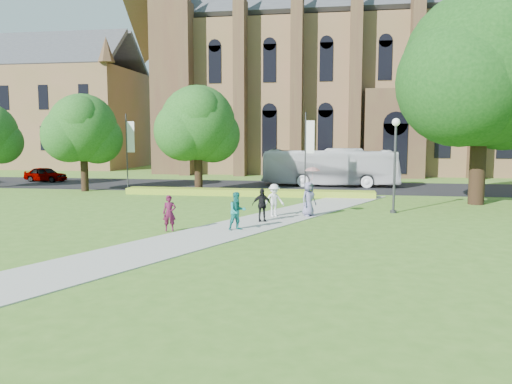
% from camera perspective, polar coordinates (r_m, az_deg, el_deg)
% --- Properties ---
extents(ground, '(160.00, 160.00, 0.00)m').
position_cam_1_polar(ground, '(22.74, -1.98, -4.41)').
color(ground, '#417122').
rests_on(ground, ground).
extents(road, '(160.00, 10.00, 0.02)m').
position_cam_1_polar(road, '(42.35, 3.33, 0.63)').
color(road, black).
rests_on(road, ground).
extents(footpath, '(15.58, 28.54, 0.04)m').
position_cam_1_polar(footpath, '(23.70, -1.51, -3.91)').
color(footpath, '#B2B2A8').
rests_on(footpath, ground).
extents(flower_hedge, '(18.00, 1.40, 0.45)m').
position_cam_1_polar(flower_hedge, '(35.91, -0.98, -0.05)').
color(flower_hedge, '#CDD42A').
rests_on(flower_hedge, ground).
extents(cathedral, '(52.60, 18.25, 28.00)m').
position_cam_1_polar(cathedral, '(62.49, 14.86, 14.22)').
color(cathedral, brown).
rests_on(cathedral, ground).
extents(building_west, '(22.00, 14.00, 18.30)m').
position_cam_1_polar(building_west, '(74.71, -21.94, 9.75)').
color(building_west, brown).
rests_on(building_west, ground).
extents(streetlamp, '(0.44, 0.44, 5.24)m').
position_cam_1_polar(streetlamp, '(28.59, 15.61, 4.23)').
color(streetlamp, '#38383D').
rests_on(streetlamp, ground).
extents(large_tree, '(9.60, 9.60, 13.20)m').
position_cam_1_polar(large_tree, '(34.25, 24.45, 12.72)').
color(large_tree, '#332114').
rests_on(large_tree, ground).
extents(street_tree_0, '(5.20, 5.20, 7.50)m').
position_cam_1_polar(street_tree_0, '(40.81, -19.18, 6.91)').
color(street_tree_0, '#332114').
rests_on(street_tree_0, ground).
extents(street_tree_1, '(5.60, 5.60, 8.05)m').
position_cam_1_polar(street_tree_1, '(37.87, -6.66, 7.82)').
color(street_tree_1, '#332114').
rests_on(street_tree_1, ground).
extents(banner_pole_0, '(0.70, 0.10, 6.00)m').
position_cam_1_polar(banner_pole_0, '(37.18, 5.84, 5.03)').
color(banner_pole_0, '#38383D').
rests_on(banner_pole_0, ground).
extents(banner_pole_1, '(0.70, 0.10, 6.00)m').
position_cam_1_polar(banner_pole_1, '(40.53, -14.41, 4.97)').
color(banner_pole_1, '#38383D').
rests_on(banner_pole_1, ground).
extents(tour_coach, '(11.58, 2.94, 3.21)m').
position_cam_1_polar(tour_coach, '(43.01, 8.49, 2.82)').
color(tour_coach, white).
rests_on(tour_coach, road).
extents(car_0, '(4.17, 2.11, 1.36)m').
position_cam_1_polar(car_0, '(50.72, -22.93, 1.88)').
color(car_0, gray).
rests_on(car_0, road).
extents(pedestrian_0, '(0.67, 0.53, 1.61)m').
position_cam_1_polar(pedestrian_0, '(22.60, -9.86, -2.39)').
color(pedestrian_0, '#4C112C').
rests_on(pedestrian_0, footpath).
extents(pedestrian_1, '(1.06, 1.01, 1.72)m').
position_cam_1_polar(pedestrian_1, '(22.51, -2.16, -2.19)').
color(pedestrian_1, '#177570').
rests_on(pedestrian_1, footpath).
extents(pedestrian_2, '(1.28, 1.10, 1.72)m').
position_cam_1_polar(pedestrian_2, '(26.29, 2.08, -0.95)').
color(pedestrian_2, silver).
rests_on(pedestrian_2, footpath).
extents(pedestrian_3, '(1.04, 0.65, 1.65)m').
position_cam_1_polar(pedestrian_3, '(24.77, 0.66, -1.48)').
color(pedestrian_3, black).
rests_on(pedestrian_3, footpath).
extents(pedestrian_4, '(1.04, 1.03, 1.81)m').
position_cam_1_polar(pedestrian_4, '(26.60, 6.04, -0.79)').
color(pedestrian_4, slate).
rests_on(pedestrian_4, footpath).
extents(parasol, '(0.98, 0.98, 0.69)m').
position_cam_1_polar(parasol, '(26.56, 6.47, 1.91)').
color(parasol, '#D09397').
rests_on(parasol, pedestrian_4).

